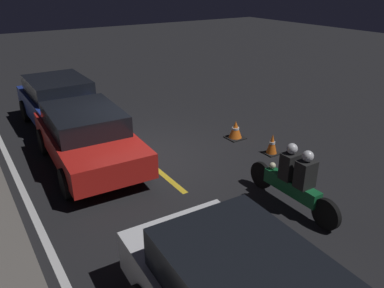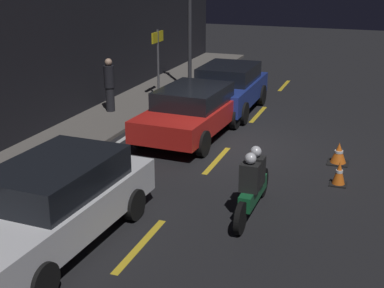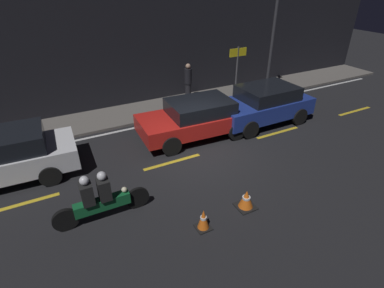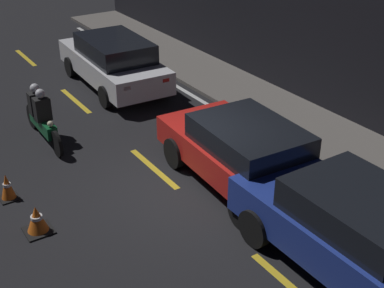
{
  "view_description": "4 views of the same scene",
  "coord_description": "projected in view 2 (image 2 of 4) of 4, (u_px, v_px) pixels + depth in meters",
  "views": [
    {
      "loc": [
        -8.0,
        3.74,
        4.34
      ],
      "look_at": [
        -1.41,
        -0.55,
        0.84
      ],
      "focal_mm": 35.0,
      "sensor_mm": 36.0,
      "label": 1
    },
    {
      "loc": [
        -13.01,
        -3.7,
        4.76
      ],
      "look_at": [
        -2.5,
        0.12,
        0.91
      ],
      "focal_mm": 50.0,
      "sensor_mm": 36.0,
      "label": 2
    },
    {
      "loc": [
        -4.25,
        -7.61,
        5.41
      ],
      "look_at": [
        -0.58,
        -0.59,
        0.88
      ],
      "focal_mm": 28.0,
      "sensor_mm": 36.0,
      "label": 3
    },
    {
      "loc": [
        7.97,
        -4.83,
        5.95
      ],
      "look_at": [
        -0.3,
        0.55,
        0.76
      ],
      "focal_mm": 50.0,
      "sensor_mm": 36.0,
      "label": 4
    }
  ],
  "objects": [
    {
      "name": "lane_dash_c",
      "position": [
        217.0,
        160.0,
        13.42
      ],
      "size": [
        2.0,
        0.14,
        0.01
      ],
      "color": "gold",
      "rests_on": "ground"
    },
    {
      "name": "raised_curb",
      "position": [
        88.0,
        130.0,
        15.68
      ],
      "size": [
        28.0,
        2.11,
        0.1
      ],
      "color": "#605B56",
      "rests_on": "ground"
    },
    {
      "name": "sedan_white",
      "position": [
        53.0,
        202.0,
        9.24
      ],
      "size": [
        4.63,
        2.03,
        1.5
      ],
      "rotation": [
        0.0,
        0.0,
        3.1
      ],
      "color": "silver",
      "rests_on": "ground"
    },
    {
      "name": "motorcycle",
      "position": [
        253.0,
        185.0,
        10.36
      ],
      "size": [
        2.4,
        0.37,
        1.38
      ],
      "rotation": [
        0.0,
        0.0,
        -0.01
      ],
      "color": "black",
      "rests_on": "ground"
    },
    {
      "name": "traffic_cone_mid",
      "position": [
        339.0,
        153.0,
        13.14
      ],
      "size": [
        0.5,
        0.5,
        0.53
      ],
      "color": "black",
      "rests_on": "ground"
    },
    {
      "name": "ground_plane",
      "position": [
        228.0,
        148.0,
        14.31
      ],
      "size": [
        56.0,
        56.0,
        0.0
      ],
      "primitive_type": "plane",
      "color": "black"
    },
    {
      "name": "sedan_blue",
      "position": [
        227.0,
        87.0,
        17.55
      ],
      "size": [
        4.01,
        1.99,
        1.52
      ],
      "rotation": [
        0.0,
        0.0,
        3.14
      ],
      "color": "navy",
      "rests_on": "ground"
    },
    {
      "name": "taxi_red",
      "position": [
        191.0,
        111.0,
        14.96
      ],
      "size": [
        4.22,
        2.12,
        1.41
      ],
      "rotation": [
        0.0,
        0.0,
        3.09
      ],
      "color": "red",
      "rests_on": "ground"
    },
    {
      "name": "shop_sign",
      "position": [
        158.0,
        50.0,
        18.58
      ],
      "size": [
        0.9,
        0.08,
        2.4
      ],
      "color": "#4C4C51",
      "rests_on": "raised_curb"
    },
    {
      "name": "lane_dash_e",
      "position": [
        284.0,
        86.0,
        21.41
      ],
      "size": [
        2.0,
        0.14,
        0.01
      ],
      "color": "gold",
      "rests_on": "ground"
    },
    {
      "name": "pedestrian",
      "position": [
        110.0,
        85.0,
        17.14
      ],
      "size": [
        0.34,
        0.34,
        1.72
      ],
      "color": "black",
      "rests_on": "raised_curb"
    },
    {
      "name": "traffic_cone_near",
      "position": [
        339.0,
        173.0,
        11.88
      ],
      "size": [
        0.37,
        0.37,
        0.56
      ],
      "color": "black",
      "rests_on": "ground"
    },
    {
      "name": "lane_dash_b",
      "position": [
        140.0,
        245.0,
        9.42
      ],
      "size": [
        2.0,
        0.14,
        0.01
      ],
      "color": "gold",
      "rests_on": "ground"
    },
    {
      "name": "lane_dash_d",
      "position": [
        258.0,
        114.0,
        17.42
      ],
      "size": [
        2.0,
        0.14,
        0.01
      ],
      "color": "gold",
      "rests_on": "ground"
    },
    {
      "name": "lane_solid_kerb",
      "position": [
        128.0,
        136.0,
        15.27
      ],
      "size": [
        25.2,
        0.14,
        0.01
      ],
      "color": "silver",
      "rests_on": "ground"
    },
    {
      "name": "street_lamp",
      "position": [
        190.0,
        5.0,
        19.06
      ],
      "size": [
        0.28,
        0.28,
        5.76
      ],
      "color": "#333338",
      "rests_on": "ground"
    }
  ]
}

